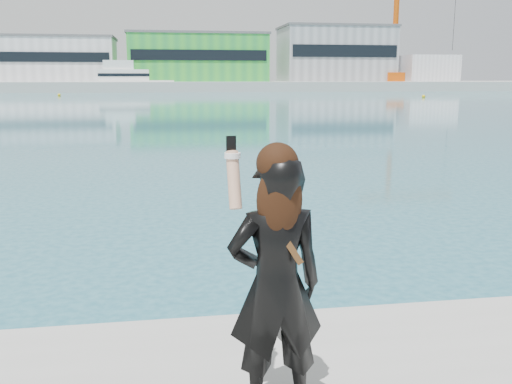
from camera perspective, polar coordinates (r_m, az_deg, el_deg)
far_quay at (r=133.45m, az=-9.37°, el=10.42°), size 320.00×40.00×2.00m
warehouse_white at (r=133.29m, az=-19.17°, el=12.44°), size 24.48×15.35×9.50m
warehouse_green at (r=131.74m, az=-5.88°, el=13.23°), size 30.60×16.36×10.50m
warehouse_grey_right at (r=137.51m, az=7.93°, el=13.51°), size 25.50×15.35×12.50m
ancillary_shed at (r=143.58m, az=16.73°, el=11.75°), size 12.00×10.00×6.00m
dock_crane at (r=136.85m, az=14.29°, el=16.15°), size 23.00×4.00×24.00m
flagpole_right at (r=126.46m, az=0.88°, el=13.04°), size 1.28×0.16×8.00m
motor_yacht at (r=117.73m, az=-12.85°, el=10.81°), size 17.71×6.37×8.09m
buoy_near at (r=86.54m, az=16.41°, el=9.05°), size 0.50×0.50×0.50m
buoy_far at (r=95.30m, az=-19.09°, el=9.06°), size 0.50×0.50×0.50m
woman at (r=3.28m, az=1.98°, el=-8.63°), size 0.58×0.40×1.62m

